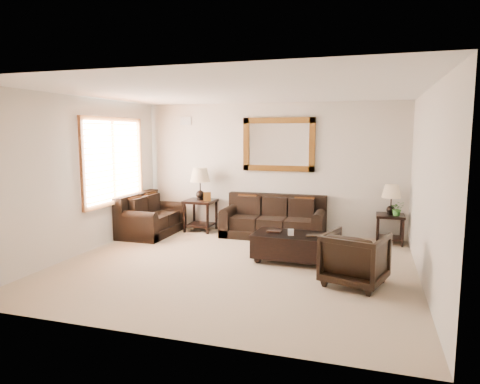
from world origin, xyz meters
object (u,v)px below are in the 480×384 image
(sofa, at_px, (274,222))
(armchair, at_px, (355,256))
(loveseat, at_px, (150,219))
(coffee_table, at_px, (295,245))
(end_table_left, at_px, (200,190))
(end_table_right, at_px, (391,205))

(sofa, distance_m, armchair, 2.93)
(sofa, distance_m, loveseat, 2.57)
(coffee_table, bearing_deg, end_table_left, 147.07)
(end_table_right, distance_m, armchair, 2.58)
(coffee_table, bearing_deg, armchair, -37.62)
(end_table_left, bearing_deg, loveseat, -146.66)
(sofa, relative_size, loveseat, 1.37)
(loveseat, height_order, coffee_table, loveseat)
(sofa, relative_size, coffee_table, 1.49)
(loveseat, xyz_separation_m, end_table_right, (4.74, 0.64, 0.43))
(sofa, bearing_deg, coffee_table, -65.96)
(loveseat, distance_m, coffee_table, 3.39)
(sofa, relative_size, end_table_right, 1.81)
(loveseat, relative_size, end_table_right, 1.33)
(loveseat, xyz_separation_m, armchair, (4.20, -1.86, 0.09))
(coffee_table, height_order, armchair, armchair)
(end_table_left, bearing_deg, sofa, -1.99)
(sofa, relative_size, end_table_left, 1.51)
(armchair, bearing_deg, end_table_right, -85.35)
(end_table_right, relative_size, armchair, 1.39)
(end_table_left, distance_m, end_table_right, 3.85)
(end_table_right, xyz_separation_m, armchair, (-0.55, -2.50, -0.33))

